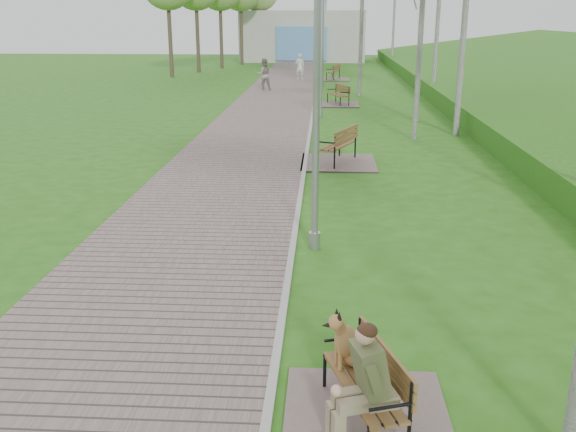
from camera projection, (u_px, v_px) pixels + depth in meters
The scene contains 13 objects.
walkway at pixel (269, 111), 25.31m from camera, with size 3.50×67.00×0.04m, color #685854.
kerb at pixel (313, 111), 25.21m from camera, with size 0.10×67.00×0.05m, color #999993.
building_north at pixel (303, 36), 52.78m from camera, with size 10.00×5.20×4.00m.
bench_main at pixel (359, 389), 5.86m from camera, with size 1.55×1.72×1.35m.
bench_second at pixel (337, 155), 16.40m from camera, with size 1.90×2.11×1.16m.
bench_third at pixel (338, 101), 27.13m from camera, with size 1.68×1.86×1.03m.
bench_far at pixel (333, 76), 37.74m from camera, with size 1.86×2.06×1.14m.
lamp_post_near at pixel (316, 110), 9.80m from camera, with size 0.19×0.19×4.82m.
lamp_post_second at pixel (321, 61), 23.31m from camera, with size 0.17×0.17×4.40m.
lamp_post_third at pixel (323, 34), 33.29m from camera, with size 0.22×0.22×5.75m.
lamp_post_far at pixel (325, 32), 51.83m from camera, with size 0.19×0.19×4.96m.
pedestrian_near at pixel (300, 67), 37.43m from camera, with size 0.56×0.36×1.52m, color silver.
pedestrian_far at pixel (264, 75), 32.12m from camera, with size 0.77×0.60×1.59m, color gray.
Camera 1 is at (0.50, -3.80, 3.64)m, focal length 40.00 mm.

